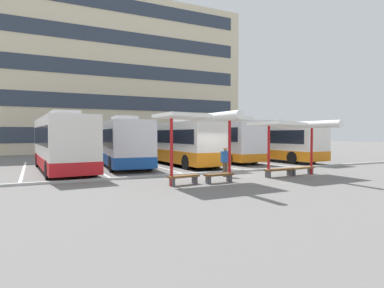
{
  "coord_description": "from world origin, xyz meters",
  "views": [
    {
      "loc": [
        -10.14,
        -16.14,
        2.37
      ],
      "look_at": [
        -0.98,
        2.52,
        1.72
      ],
      "focal_mm": 30.18,
      "sensor_mm": 36.0,
      "label": 1
    }
  ],
  "objects_px": {
    "coach_bus_1": "(121,143)",
    "coach_bus_4": "(269,142)",
    "bench_0": "(184,178)",
    "bench_1": "(219,176)",
    "waiting_shelter_0": "(204,119)",
    "waiting_passenger_0": "(225,160)",
    "bench_3": "(302,169)",
    "bench_2": "(279,171)",
    "coach_bus_2": "(180,143)",
    "coach_bus_3": "(215,141)",
    "waiting_shelter_1": "(295,126)",
    "coach_bus_0": "(62,144)"
  },
  "relations": [
    {
      "from": "coach_bus_4",
      "to": "coach_bus_2",
      "type": "bearing_deg",
      "value": -178.41
    },
    {
      "from": "waiting_shelter_0",
      "to": "coach_bus_0",
      "type": "bearing_deg",
      "value": 122.15
    },
    {
      "from": "coach_bus_0",
      "to": "coach_bus_3",
      "type": "height_order",
      "value": "coach_bus_3"
    },
    {
      "from": "waiting_shelter_0",
      "to": "waiting_shelter_1",
      "type": "distance_m",
      "value": 5.92
    },
    {
      "from": "coach_bus_0",
      "to": "coach_bus_1",
      "type": "relative_size",
      "value": 1.01
    },
    {
      "from": "coach_bus_2",
      "to": "bench_0",
      "type": "distance_m",
      "value": 10.02
    },
    {
      "from": "coach_bus_1",
      "to": "waiting_shelter_1",
      "type": "distance_m",
      "value": 12.43
    },
    {
      "from": "coach_bus_4",
      "to": "bench_2",
      "type": "distance_m",
      "value": 11.49
    },
    {
      "from": "coach_bus_2",
      "to": "coach_bus_3",
      "type": "relative_size",
      "value": 0.89
    },
    {
      "from": "coach_bus_2",
      "to": "coach_bus_3",
      "type": "bearing_deg",
      "value": 25.93
    },
    {
      "from": "coach_bus_4",
      "to": "waiting_shelter_1",
      "type": "distance_m",
      "value": 11.14
    },
    {
      "from": "bench_0",
      "to": "bench_1",
      "type": "height_order",
      "value": "same"
    },
    {
      "from": "coach_bus_3",
      "to": "waiting_shelter_1",
      "type": "distance_m",
      "value": 11.4
    },
    {
      "from": "bench_3",
      "to": "waiting_passenger_0",
      "type": "relative_size",
      "value": 1.13
    },
    {
      "from": "coach_bus_0",
      "to": "coach_bus_1",
      "type": "bearing_deg",
      "value": 21.24
    },
    {
      "from": "coach_bus_3",
      "to": "bench_3",
      "type": "xyz_separation_m",
      "value": [
        -0.55,
        -10.93,
        -1.44
      ]
    },
    {
      "from": "coach_bus_0",
      "to": "bench_3",
      "type": "distance_m",
      "value": 14.8
    },
    {
      "from": "waiting_passenger_0",
      "to": "coach_bus_0",
      "type": "bearing_deg",
      "value": 139.17
    },
    {
      "from": "coach_bus_3",
      "to": "bench_3",
      "type": "height_order",
      "value": "coach_bus_3"
    },
    {
      "from": "waiting_shelter_0",
      "to": "bench_2",
      "type": "height_order",
      "value": "waiting_shelter_0"
    },
    {
      "from": "bench_2",
      "to": "coach_bus_1",
      "type": "bearing_deg",
      "value": 122.87
    },
    {
      "from": "bench_0",
      "to": "waiting_shelter_1",
      "type": "bearing_deg",
      "value": 0.21
    },
    {
      "from": "waiting_passenger_0",
      "to": "bench_0",
      "type": "bearing_deg",
      "value": -153.85
    },
    {
      "from": "coach_bus_0",
      "to": "waiting_shelter_0",
      "type": "bearing_deg",
      "value": -57.85
    },
    {
      "from": "coach_bus_0",
      "to": "bench_0",
      "type": "relative_size",
      "value": 6.77
    },
    {
      "from": "coach_bus_0",
      "to": "bench_2",
      "type": "xyz_separation_m",
      "value": [
        10.53,
        -8.19,
        -1.41
      ]
    },
    {
      "from": "bench_0",
      "to": "bench_2",
      "type": "relative_size",
      "value": 0.83
    },
    {
      "from": "coach_bus_0",
      "to": "bench_0",
      "type": "distance_m",
      "value": 9.72
    },
    {
      "from": "coach_bus_1",
      "to": "waiting_shelter_1",
      "type": "relative_size",
      "value": 2.29
    },
    {
      "from": "bench_3",
      "to": "waiting_passenger_0",
      "type": "xyz_separation_m",
      "value": [
        -4.43,
        1.25,
        0.6
      ]
    },
    {
      "from": "coach_bus_2",
      "to": "bench_1",
      "type": "xyz_separation_m",
      "value": [
        -2.07,
        -9.33,
        -1.3
      ]
    },
    {
      "from": "coach_bus_3",
      "to": "bench_1",
      "type": "xyz_separation_m",
      "value": [
        -6.46,
        -11.47,
        -1.45
      ]
    },
    {
      "from": "coach_bus_0",
      "to": "coach_bus_2",
      "type": "distance_m",
      "value": 8.52
    },
    {
      "from": "coach_bus_0",
      "to": "coach_bus_1",
      "type": "distance_m",
      "value": 4.49
    },
    {
      "from": "coach_bus_1",
      "to": "coach_bus_4",
      "type": "xyz_separation_m",
      "value": [
        13.16,
        -0.66,
        -0.02
      ]
    },
    {
      "from": "coach_bus_2",
      "to": "bench_2",
      "type": "bearing_deg",
      "value": -77.1
    },
    {
      "from": "coach_bus_2",
      "to": "coach_bus_0",
      "type": "bearing_deg",
      "value": -175.14
    },
    {
      "from": "coach_bus_1",
      "to": "bench_2",
      "type": "xyz_separation_m",
      "value": [
        6.34,
        -9.82,
        -1.33
      ]
    },
    {
      "from": "coach_bus_4",
      "to": "waiting_passenger_0",
      "type": "relative_size",
      "value": 6.84
    },
    {
      "from": "waiting_shelter_1",
      "to": "bench_2",
      "type": "xyz_separation_m",
      "value": [
        -0.9,
        0.21,
        -2.47
      ]
    },
    {
      "from": "bench_0",
      "to": "coach_bus_4",
      "type": "bearing_deg",
      "value": 36.45
    },
    {
      "from": "waiting_shelter_0",
      "to": "waiting_shelter_1",
      "type": "height_order",
      "value": "waiting_shelter_0"
    },
    {
      "from": "bench_0",
      "to": "bench_2",
      "type": "distance_m",
      "value": 5.91
    },
    {
      "from": "coach_bus_3",
      "to": "coach_bus_0",
      "type": "bearing_deg",
      "value": -167.49
    },
    {
      "from": "coach_bus_4",
      "to": "bench_3",
      "type": "relative_size",
      "value": 6.03
    },
    {
      "from": "coach_bus_0",
      "to": "coach_bus_2",
      "type": "xyz_separation_m",
      "value": [
        8.49,
        0.72,
        -0.11
      ]
    },
    {
      "from": "coach_bus_2",
      "to": "bench_3",
      "type": "height_order",
      "value": "coach_bus_2"
    },
    {
      "from": "waiting_passenger_0",
      "to": "waiting_shelter_1",
      "type": "bearing_deg",
      "value": -24.14
    },
    {
      "from": "waiting_shelter_0",
      "to": "waiting_passenger_0",
      "type": "xyz_separation_m",
      "value": [
        2.37,
        1.96,
        -2.12
      ]
    },
    {
      "from": "bench_3",
      "to": "waiting_passenger_0",
      "type": "height_order",
      "value": "waiting_passenger_0"
    }
  ]
}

